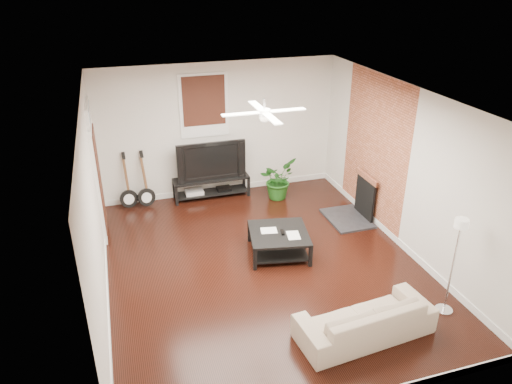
# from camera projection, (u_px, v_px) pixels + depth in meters

# --- Properties ---
(room) EXTENTS (5.01, 6.01, 2.81)m
(room) POSITION_uv_depth(u_px,v_px,m) (264.00, 188.00, 7.41)
(room) COLOR black
(room) RESTS_ON ground
(brick_accent) EXTENTS (0.02, 2.20, 2.80)m
(brick_accent) POSITION_uv_depth(u_px,v_px,m) (374.00, 150.00, 8.94)
(brick_accent) COLOR #A75635
(brick_accent) RESTS_ON floor
(fireplace) EXTENTS (0.80, 1.10, 0.92)m
(fireplace) POSITION_uv_depth(u_px,v_px,m) (356.00, 197.00, 9.26)
(fireplace) COLOR black
(fireplace) RESTS_ON floor
(window_back) EXTENTS (1.00, 0.06, 1.30)m
(window_back) POSITION_uv_depth(u_px,v_px,m) (204.00, 106.00, 9.66)
(window_back) COLOR black
(window_back) RESTS_ON wall_back
(door_left) EXTENTS (0.08, 1.00, 2.50)m
(door_left) POSITION_uv_depth(u_px,v_px,m) (97.00, 170.00, 8.46)
(door_left) COLOR white
(door_left) RESTS_ON wall_left
(tv_stand) EXTENTS (1.60, 0.43, 0.45)m
(tv_stand) POSITION_uv_depth(u_px,v_px,m) (211.00, 187.00, 10.24)
(tv_stand) COLOR black
(tv_stand) RESTS_ON floor
(tv) EXTENTS (1.43, 0.19, 0.82)m
(tv) POSITION_uv_depth(u_px,v_px,m) (210.00, 159.00, 9.99)
(tv) COLOR black
(tv) RESTS_ON tv_stand
(coffee_table) EXTENTS (1.14, 1.14, 0.41)m
(coffee_table) POSITION_uv_depth(u_px,v_px,m) (279.00, 243.00, 8.24)
(coffee_table) COLOR black
(coffee_table) RESTS_ON floor
(sofa) EXTENTS (1.90, 0.89, 0.54)m
(sofa) POSITION_uv_depth(u_px,v_px,m) (365.00, 318.00, 6.38)
(sofa) COLOR tan
(sofa) RESTS_ON floor
(floor_lamp) EXTENTS (0.27, 0.27, 1.51)m
(floor_lamp) POSITION_uv_depth(u_px,v_px,m) (453.00, 267.00, 6.62)
(floor_lamp) COLOR silver
(floor_lamp) RESTS_ON floor
(potted_plant) EXTENTS (0.99, 1.00, 0.84)m
(potted_plant) POSITION_uv_depth(u_px,v_px,m) (278.00, 179.00, 10.14)
(potted_plant) COLOR #1D5618
(potted_plant) RESTS_ON floor
(guitar_left) EXTENTS (0.40, 0.31, 1.18)m
(guitar_left) POSITION_uv_depth(u_px,v_px,m) (127.00, 182.00, 9.60)
(guitar_left) COLOR black
(guitar_left) RESTS_ON floor
(guitar_right) EXTENTS (0.42, 0.34, 1.18)m
(guitar_right) POSITION_uv_depth(u_px,v_px,m) (145.00, 180.00, 9.67)
(guitar_right) COLOR black
(guitar_right) RESTS_ON floor
(ceiling_fan) EXTENTS (1.24, 1.24, 0.32)m
(ceiling_fan) POSITION_uv_depth(u_px,v_px,m) (264.00, 112.00, 6.90)
(ceiling_fan) COLOR white
(ceiling_fan) RESTS_ON ceiling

